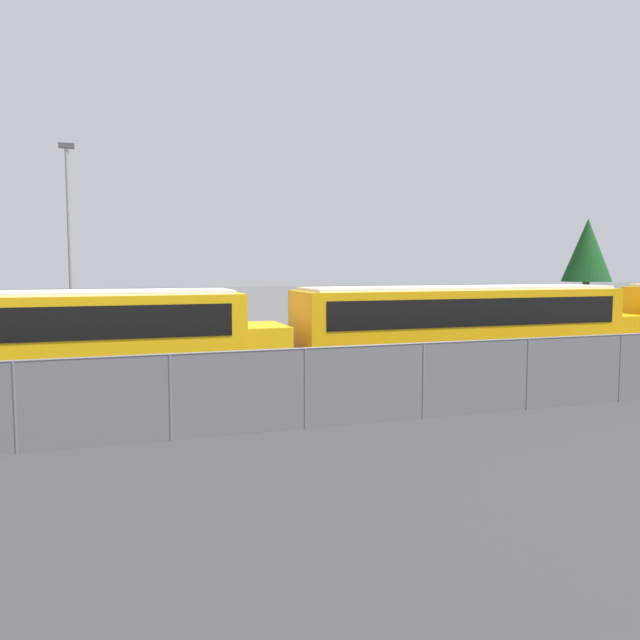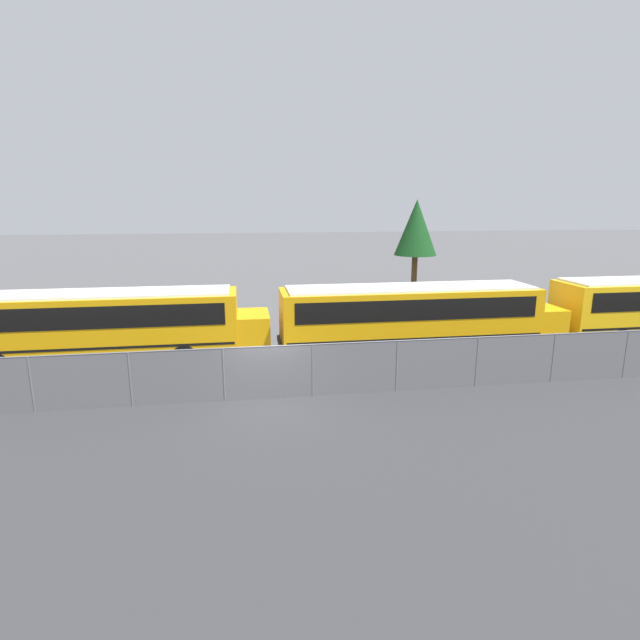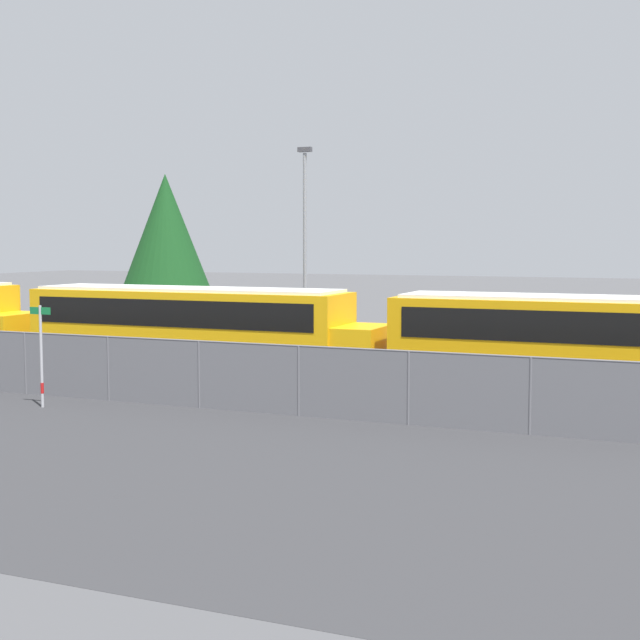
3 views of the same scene
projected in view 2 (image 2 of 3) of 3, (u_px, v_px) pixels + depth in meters
The scene contains 6 objects.
ground_plane at pixel (269, 398), 17.39m from camera, with size 200.00×200.00×0.00m, color #4C4C4F.
road_strip at pixel (283, 495), 11.61m from camera, with size 152.86×12.00×0.01m.
fence at pixel (269, 372), 17.16m from camera, with size 118.93×0.07×1.92m.
school_bus_3 at pixel (105, 321), 20.66m from camera, with size 12.81×2.62×3.10m.
school_bus_4 at pixel (415, 314), 22.09m from camera, with size 12.81×2.62×3.10m.
tree_0 at pixel (416, 228), 37.92m from camera, with size 3.23×3.23×6.93m.
Camera 2 is at (-0.75, -16.38, 6.65)m, focal length 28.00 mm.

